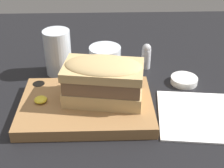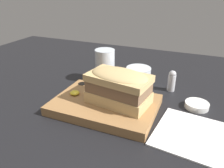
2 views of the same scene
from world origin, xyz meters
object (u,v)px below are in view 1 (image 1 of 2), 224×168
condiment_dish (182,80)px  sandwich (102,79)px  water_glass (57,55)px  wine_glass (103,60)px  napkin (204,116)px  serving_board (84,105)px  salt_shaker (145,56)px

condiment_dish → sandwich: bearing=-153.7°
sandwich → water_glass: size_ratio=1.52×
water_glass → wine_glass: 12.28cm
sandwich → condiment_dish: size_ratio=2.66×
water_glass → napkin: water_glass is taller
wine_glass → condiment_dish: (19.68, -7.13, -2.25)cm
napkin → water_glass: bearing=148.8°
wine_glass → water_glass: bearing=-177.2°
serving_board → condiment_dish: serving_board is taller
serving_board → condiment_dish: bearing=23.5°
sandwich → salt_shaker: bearing=57.9°
sandwich → wine_glass: (0.30, 17.01, -4.57)cm
sandwich → salt_shaker: sandwich is taller
sandwich → water_glass: 20.37cm
water_glass → condiment_dish: 32.73cm
water_glass → salt_shaker: (23.13, 1.67, -1.47)cm
wine_glass → salt_shaker: 11.09cm
wine_glass → condiment_dish: wine_glass is taller
sandwich → wine_glass: 17.61cm
water_glass → salt_shaker: size_ratio=1.66×
serving_board → napkin: (25.78, -3.33, -1.08)cm
serving_board → salt_shaker: (15.40, 18.65, 2.33)cm
sandwich → condiment_dish: sandwich is taller
water_glass → napkin: bearing=-31.2°
wine_glass → napkin: size_ratio=0.37×
wine_glass → napkin: 30.06cm
serving_board → condiment_dish: 26.23cm
serving_board → napkin: 26.02cm
sandwich → napkin: bearing=-10.2°
sandwich → condiment_dish: bearing=26.3°
serving_board → sandwich: sandwich is taller
salt_shaker → condiment_dish: size_ratio=1.05×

